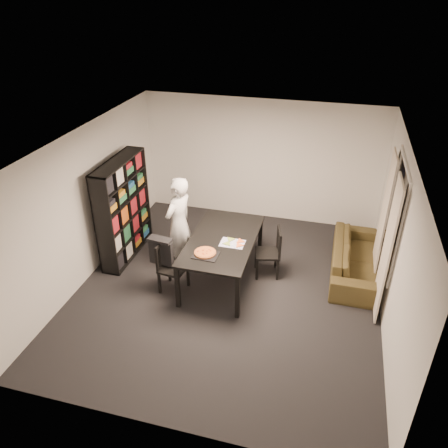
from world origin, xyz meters
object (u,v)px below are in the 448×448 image
(bookshelf, at_px, (123,209))
(chair_right, at_px, (273,249))
(chair_left, at_px, (168,263))
(dining_table, at_px, (222,242))
(person, at_px, (179,224))
(baking_tray, at_px, (206,255))
(pepperoni_pizza, at_px, (205,252))
(sofa, at_px, (355,259))

(bookshelf, height_order, chair_right, bookshelf)
(bookshelf, xyz_separation_m, chair_left, (1.17, -0.83, -0.44))
(bookshelf, distance_m, dining_table, 2.01)
(person, height_order, baking_tray, person)
(bookshelf, distance_m, chair_right, 2.82)
(person, bearing_deg, chair_right, 113.79)
(baking_tray, bearing_deg, chair_left, 176.81)
(bookshelf, height_order, dining_table, bookshelf)
(chair_right, height_order, person, person)
(chair_right, xyz_separation_m, pepperoni_pizza, (-0.96, -0.87, 0.32))
(person, distance_m, pepperoni_pizza, 1.00)
(dining_table, bearing_deg, bookshelf, 170.91)
(chair_left, distance_m, sofa, 3.31)
(chair_right, bearing_deg, baking_tray, -60.48)
(chair_left, xyz_separation_m, chair_right, (1.61, 0.86, 0.00))
(bookshelf, relative_size, sofa, 0.94)
(chair_left, height_order, sofa, chair_left)
(baking_tray, distance_m, pepperoni_pizza, 0.05)
(pepperoni_pizza, bearing_deg, person, 134.73)
(chair_right, bearing_deg, chair_left, -76.18)
(person, bearing_deg, chair_left, 22.70)
(pepperoni_pizza, bearing_deg, sofa, 28.38)
(bookshelf, bearing_deg, dining_table, -9.09)
(dining_table, relative_size, pepperoni_pizza, 5.60)
(chair_left, bearing_deg, pepperoni_pizza, -83.45)
(baking_tray, xyz_separation_m, sofa, (2.37, 1.33, -0.53))
(sofa, bearing_deg, bookshelf, 96.26)
(baking_tray, distance_m, sofa, 2.77)
(chair_left, distance_m, chair_right, 1.83)
(dining_table, distance_m, pepperoni_pizza, 0.54)
(chair_right, distance_m, pepperoni_pizza, 1.33)
(person, bearing_deg, dining_table, 95.37)
(chair_left, distance_m, person, 0.80)
(sofa, bearing_deg, dining_table, 109.14)
(bookshelf, bearing_deg, chair_left, -35.12)
(bookshelf, distance_m, sofa, 4.29)
(dining_table, distance_m, chair_left, 0.98)
(person, relative_size, baking_tray, 4.38)
(bookshelf, bearing_deg, person, -6.00)
(bookshelf, xyz_separation_m, sofa, (4.22, 0.46, -0.66))
(bookshelf, distance_m, baking_tray, 2.04)
(person, bearing_deg, baking_tray, 62.75)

